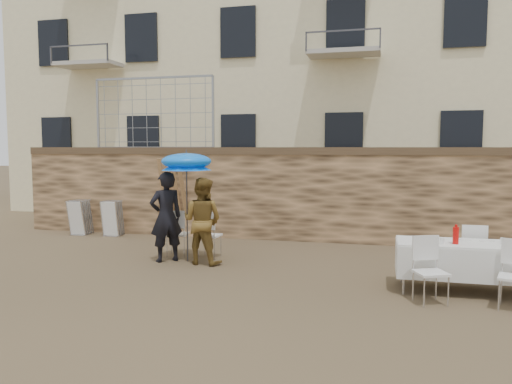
% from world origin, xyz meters
% --- Properties ---
extents(ground, '(80.00, 80.00, 0.00)m').
position_xyz_m(ground, '(0.00, 0.00, 0.00)').
color(ground, brown).
rests_on(ground, ground).
extents(stone_wall, '(13.00, 0.50, 2.20)m').
position_xyz_m(stone_wall, '(0.00, 5.00, 1.10)').
color(stone_wall, olive).
rests_on(stone_wall, ground).
extents(apartment_building, '(20.00, 8.00, 15.00)m').
position_xyz_m(apartment_building, '(0.00, 12.00, 7.50)').
color(apartment_building, beige).
rests_on(apartment_building, ground).
extents(chain_link_fence, '(3.20, 0.06, 1.80)m').
position_xyz_m(chain_link_fence, '(-3.00, 5.00, 3.10)').
color(chain_link_fence, gray).
rests_on(chain_link_fence, stone_wall).
extents(man_suit, '(0.76, 0.74, 1.77)m').
position_xyz_m(man_suit, '(-1.39, 2.08, 0.88)').
color(man_suit, black).
rests_on(man_suit, ground).
extents(woman_dress, '(0.89, 0.74, 1.66)m').
position_xyz_m(woman_dress, '(-0.64, 2.08, 0.83)').
color(woman_dress, olive).
rests_on(woman_dress, ground).
extents(umbrella, '(1.01, 1.01, 2.02)m').
position_xyz_m(umbrella, '(-0.99, 2.18, 1.90)').
color(umbrella, '#3F3F44').
rests_on(umbrella, ground).
extents(couple_chair_left, '(0.55, 0.55, 0.96)m').
position_xyz_m(couple_chair_left, '(-1.39, 2.63, 0.48)').
color(couple_chair_left, white).
rests_on(couple_chair_left, ground).
extents(couple_chair_right, '(0.51, 0.51, 0.96)m').
position_xyz_m(couple_chair_right, '(-0.69, 2.63, 0.48)').
color(couple_chair_right, white).
rests_on(couple_chair_right, ground).
extents(banquet_table, '(2.10, 0.85, 0.78)m').
position_xyz_m(banquet_table, '(3.99, 1.27, 0.73)').
color(banquet_table, silver).
rests_on(banquet_table, ground).
extents(soda_bottle, '(0.09, 0.09, 0.26)m').
position_xyz_m(soda_bottle, '(3.79, 1.12, 0.91)').
color(soda_bottle, red).
rests_on(soda_bottle, banquet_table).
extents(table_chair_front_left, '(0.63, 0.63, 0.96)m').
position_xyz_m(table_chair_front_left, '(3.39, 0.52, 0.48)').
color(table_chair_front_left, white).
rests_on(table_chair_front_left, ground).
extents(table_chair_back, '(0.48, 0.48, 0.96)m').
position_xyz_m(table_chair_back, '(4.19, 2.07, 0.48)').
color(table_chair_back, white).
rests_on(table_chair_back, ground).
extents(chair_stack_left, '(0.46, 0.55, 0.92)m').
position_xyz_m(chair_stack_left, '(-4.78, 4.53, 0.46)').
color(chair_stack_left, white).
rests_on(chair_stack_left, ground).
extents(chair_stack_right, '(0.46, 0.47, 0.92)m').
position_xyz_m(chair_stack_right, '(-3.88, 4.53, 0.46)').
color(chair_stack_right, white).
rests_on(chair_stack_right, ground).
extents(wood_planks, '(0.70, 0.20, 2.00)m').
position_xyz_m(wood_planks, '(-2.28, 4.60, 1.00)').
color(wood_planks, '#A37749').
rests_on(wood_planks, ground).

